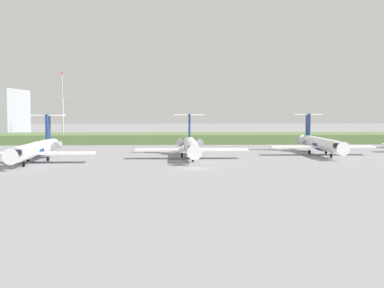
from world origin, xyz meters
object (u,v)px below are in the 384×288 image
object	(u,v)px
regional_jet_third	(191,146)
regional_jet_second	(35,149)
regional_jet_fourth	(320,143)
antenna_mast	(63,113)

from	to	relation	value
regional_jet_third	regional_jet_second	bearing A→B (deg)	-166.60
regional_jet_third	regional_jet_fourth	distance (m)	29.76
regional_jet_fourth	regional_jet_second	bearing A→B (deg)	-166.41
regional_jet_second	regional_jet_fourth	xyz separation A→B (m)	(58.79, 14.21, 0.00)
regional_jet_second	antenna_mast	xyz separation A→B (m)	(-7.13, 60.21, 6.30)
regional_jet_second	regional_jet_third	distance (m)	30.72
regional_jet_second	regional_jet_third	world-z (taller)	same
regional_jet_second	regional_jet_third	size ratio (longest dim) A/B	1.00
antenna_mast	regional_jet_fourth	bearing A→B (deg)	-34.91
antenna_mast	regional_jet_second	bearing A→B (deg)	-83.25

